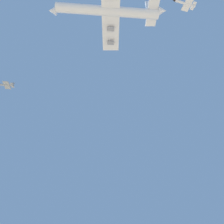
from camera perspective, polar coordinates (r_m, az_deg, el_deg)
The scene contains 3 objects.
carrier_jet at distance 152.23m, azimuth -0.65°, elevation 26.07°, with size 76.32×60.82×19.49m.
chase_jet_lead at distance 143.91m, azimuth 19.48°, elevation 26.39°, with size 15.22×8.16×4.00m.
chase_jet_left_wing at distance 181.11m, azimuth -27.47°, elevation 6.66°, with size 15.33×8.73×4.00m.
Camera 1 is at (30.16, 109.05, 4.18)m, focal length 33.16 mm.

